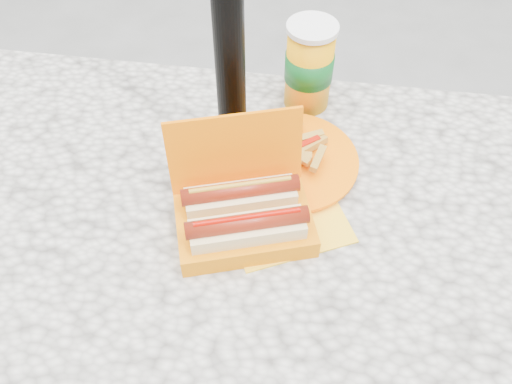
# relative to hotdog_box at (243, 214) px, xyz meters

# --- Properties ---
(ground) EXTENTS (60.00, 60.00, 0.00)m
(ground) POSITION_rel_hotdog_box_xyz_m (-0.05, 0.02, -0.79)
(ground) COLOR slate
(picnic_table) EXTENTS (1.20, 0.80, 0.75)m
(picnic_table) POSITION_rel_hotdog_box_xyz_m (-0.05, 0.02, -0.15)
(picnic_table) COLOR beige
(picnic_table) RESTS_ON ground
(hotdog_box) EXTENTS (0.26, 0.23, 0.18)m
(hotdog_box) POSITION_rel_hotdog_box_xyz_m (0.00, 0.00, 0.00)
(hotdog_box) COLOR #FF7000
(hotdog_box) RESTS_ON picnic_table
(fries_plate) EXTENTS (0.26, 0.37, 0.05)m
(fries_plate) POSITION_rel_hotdog_box_xyz_m (0.06, 0.15, -0.03)
(fries_plate) COLOR yellow
(fries_plate) RESTS_ON picnic_table
(soda_cup) EXTENTS (0.10, 0.10, 0.18)m
(soda_cup) POSITION_rel_hotdog_box_xyz_m (0.08, 0.34, 0.05)
(soda_cup) COLOR #FCA106
(soda_cup) RESTS_ON picnic_table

